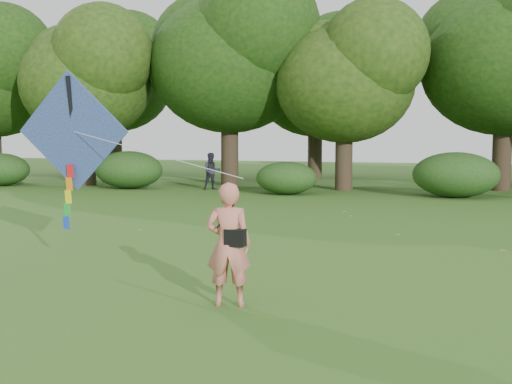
% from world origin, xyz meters
% --- Properties ---
extents(ground, '(100.00, 100.00, 0.00)m').
position_xyz_m(ground, '(0.00, 0.00, 0.00)').
color(ground, '#265114').
rests_on(ground, ground).
extents(man_kite_flyer, '(0.77, 0.59, 1.89)m').
position_xyz_m(man_kite_flyer, '(-0.22, -0.65, 0.94)').
color(man_kite_flyer, '#CB715F').
rests_on(man_kite_flyer, ground).
extents(bystander_left, '(1.06, 0.99, 1.73)m').
position_xyz_m(bystander_left, '(-7.96, 18.39, 0.87)').
color(bystander_left, '#262633').
rests_on(bystander_left, ground).
extents(crossbody_bag, '(0.43, 0.20, 0.73)m').
position_xyz_m(crossbody_bag, '(-0.10, -0.68, 1.07)').
color(crossbody_bag, black).
rests_on(crossbody_bag, ground).
extents(flying_kite, '(5.38, 2.27, 3.13)m').
position_xyz_m(flying_kite, '(-4.15, 1.29, 2.61)').
color(flying_kite, '#2543A3').
rests_on(flying_kite, ground).
extents(tree_line, '(54.70, 15.30, 9.48)m').
position_xyz_m(tree_line, '(1.67, 22.88, 5.60)').
color(tree_line, '#3A2D1E').
rests_on(tree_line, ground).
extents(shrub_band, '(39.15, 3.22, 1.88)m').
position_xyz_m(shrub_band, '(-0.72, 17.60, 0.86)').
color(shrub_band, '#264919').
rests_on(shrub_band, ground).
extents(fallen_leaves, '(10.83, 15.59, 0.01)m').
position_xyz_m(fallen_leaves, '(-0.33, 5.30, 0.01)').
color(fallen_leaves, olive).
rests_on(fallen_leaves, ground).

